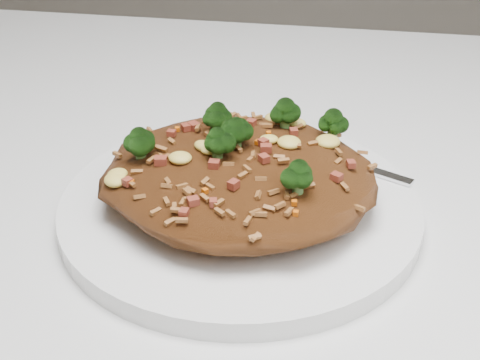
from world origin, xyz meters
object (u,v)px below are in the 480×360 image
object	(u,v)px
plate	(240,207)
fried_rice	(240,165)
fork	(323,155)
dining_table	(358,301)

from	to	relation	value
plate	fried_rice	xyz separation A→B (m)	(0.00, 0.00, 0.03)
fried_rice	fork	size ratio (longest dim) A/B	1.22
dining_table	fork	distance (m)	0.12
plate	fork	distance (m)	0.09
plate	fried_rice	bearing A→B (deg)	71.08
dining_table	fried_rice	world-z (taller)	fried_rice
plate	fork	bearing A→B (deg)	52.90
fork	dining_table	bearing A→B (deg)	-22.49
dining_table	fork	bearing A→B (deg)	132.34
fried_rice	dining_table	bearing A→B (deg)	17.25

